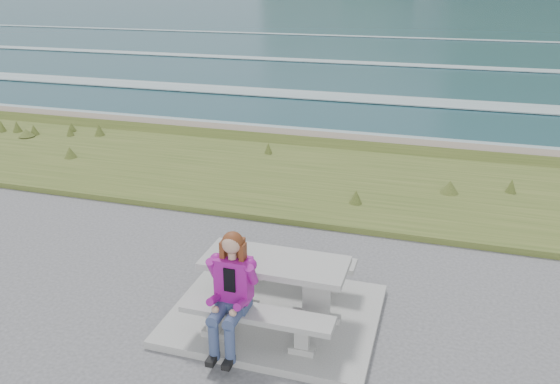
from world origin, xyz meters
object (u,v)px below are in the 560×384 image
(bench_landward, at_px, (257,319))
(bench_seaward, at_px, (290,262))
(picnic_table, at_px, (275,272))
(seated_woman, at_px, (230,309))

(bench_landward, height_order, bench_seaward, same)
(bench_landward, distance_m, bench_seaward, 1.40)
(picnic_table, height_order, bench_seaward, picnic_table)
(picnic_table, bearing_deg, bench_seaward, 90.00)
(picnic_table, xyz_separation_m, bench_seaward, (0.00, 0.70, -0.23))
(seated_woman, bearing_deg, bench_seaward, 80.22)
(picnic_table, relative_size, seated_woman, 1.28)
(picnic_table, height_order, bench_landward, picnic_table)
(bench_seaward, bearing_deg, seated_woman, -100.17)
(picnic_table, relative_size, bench_seaward, 1.00)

